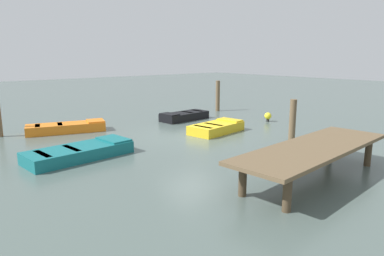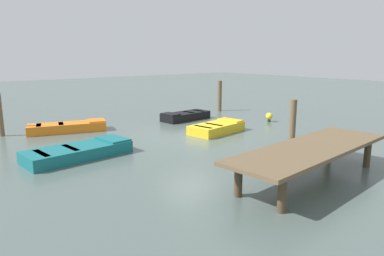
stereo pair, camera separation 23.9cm
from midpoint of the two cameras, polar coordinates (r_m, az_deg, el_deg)
name	(u,v)px [view 2 (the right image)]	position (r m, az deg, el deg)	size (l,w,h in m)	color
ground_plane	(192,136)	(14.97, 0.46, -1.31)	(80.00, 80.00, 0.00)	#4C5B56
dock_segment	(312,150)	(10.15, 19.49, -3.43)	(6.00, 2.18, 0.95)	brown
rowboat_yellow	(217,128)	(15.67, 4.50, 0.05)	(2.75, 1.62, 0.46)	gold
rowboat_orange	(68,127)	(16.68, -19.14, 0.15)	(3.48, 1.95, 0.46)	orange
rowboat_black	(185,116)	(18.66, -0.72, 1.98)	(2.76, 1.29, 0.46)	black
rowboat_teal	(79,151)	(12.38, -17.35, -3.63)	(3.57, 1.68, 0.46)	#14666B
mooring_piling_mid_left	(220,96)	(21.67, 4.83, 5.22)	(0.25, 0.25, 1.86)	brown
mooring_piling_mid_right	(0,115)	(16.81, -28.37, 1.93)	(0.20, 0.20, 1.86)	brown
mooring_piling_near_left	(293,120)	(14.62, 16.50, 1.21)	(0.26, 0.26, 1.67)	brown
marker_buoy	(269,116)	(18.56, 12.80, 1.85)	(0.36, 0.36, 0.48)	#262626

